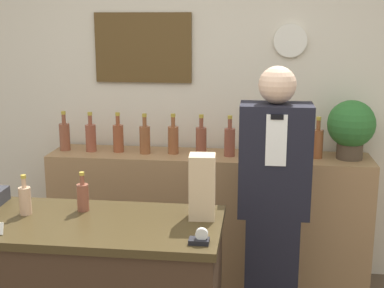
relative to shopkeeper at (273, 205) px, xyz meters
The scene contains 18 objects.
back_wall 1.15m from the shopkeeper, 121.27° to the left, with size 5.20×0.09×2.70m.
back_shelf 0.83m from the shopkeeper, 126.18° to the left, with size 2.28×0.40×0.96m.
shopkeeper is the anchor object (origin of this frame).
potted_plant 0.90m from the shopkeeper, 49.60° to the left, with size 0.33×0.33×0.41m.
paper_bag 0.73m from the shopkeeper, 123.02° to the right, with size 0.13×0.12×0.32m.
tape_dispenser 0.95m from the shopkeeper, 111.30° to the right, with size 0.09×0.06×0.07m.
counter_bottle_1 1.42m from the shopkeeper, 153.60° to the right, with size 0.06×0.06×0.21m.
counter_bottle_2 1.14m from the shopkeeper, 151.38° to the right, with size 0.06×0.06×0.21m.
shelf_bottle_0 1.65m from the shopkeeper, 157.62° to the left, with size 0.08×0.08×0.29m.
shelf_bottle_1 1.46m from the shopkeeper, 154.99° to the left, with size 0.08×0.08×0.29m.
shelf_bottle_2 1.29m from the shopkeeper, 150.70° to the left, with size 0.08×0.08×0.29m.
shelf_bottle_3 1.11m from the shopkeeper, 146.67° to the left, with size 0.08×0.08×0.29m.
shelf_bottle_4 0.96m from the shopkeeper, 138.72° to the left, with size 0.08×0.08×0.29m.
shelf_bottle_5 0.82m from the shopkeeper, 129.52° to the left, with size 0.08×0.08×0.29m.
shelf_bottle_6 0.71m from the shopkeeper, 116.61° to the left, with size 0.08×0.08×0.29m.
shelf_bottle_7 0.67m from the shopkeeper, 98.75° to the left, with size 0.08×0.08×0.29m.
shelf_bottle_8 0.66m from the shopkeeper, 79.88° to the left, with size 0.08×0.08×0.29m.
shelf_bottle_9 0.73m from the shopkeeper, 63.32° to the left, with size 0.08×0.08×0.29m.
Camera 1 is at (0.42, -1.93, 1.90)m, focal length 50.00 mm.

